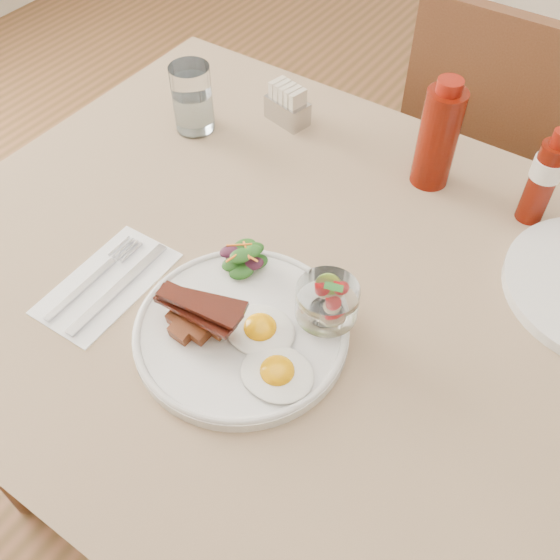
{
  "coord_description": "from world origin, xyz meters",
  "views": [
    {
      "loc": [
        0.2,
        -0.49,
        1.42
      ],
      "look_at": [
        -0.09,
        -0.07,
        0.82
      ],
      "focal_mm": 40.0,
      "sensor_mm": 36.0,
      "label": 1
    }
  ],
  "objects": [
    {
      "name": "chair_far",
      "position": [
        0.0,
        0.66,
        0.52
      ],
      "size": [
        0.42,
        0.42,
        0.93
      ],
      "color": "brown",
      "rests_on": "ground"
    },
    {
      "name": "side_salad",
      "position": [
        -0.17,
        -0.04,
        0.79
      ],
      "size": [
        0.07,
        0.06,
        0.04
      ],
      "rotation": [
        0.0,
        0.0,
        0.25
      ],
      "color": "#194B14",
      "rests_on": "main_plate"
    },
    {
      "name": "sugar_caddy",
      "position": [
        -0.33,
        0.3,
        0.78
      ],
      "size": [
        0.09,
        0.06,
        0.07
      ],
      "rotation": [
        0.0,
        0.0,
        -0.22
      ],
      "color": "#AEAEB2",
      "rests_on": "table"
    },
    {
      "name": "main_plate",
      "position": [
        -0.11,
        -0.13,
        0.76
      ],
      "size": [
        0.28,
        0.28,
        0.02
      ],
      "primitive_type": "cylinder",
      "color": "silver",
      "rests_on": "table"
    },
    {
      "name": "napkin_cutlery",
      "position": [
        -0.32,
        -0.16,
        0.75
      ],
      "size": [
        0.11,
        0.2,
        0.01
      ],
      "rotation": [
        0.0,
        0.0,
        0.02
      ],
      "color": "white",
      "rests_on": "table"
    },
    {
      "name": "bacon_potato_pile",
      "position": [
        -0.16,
        -0.16,
        0.79
      ],
      "size": [
        0.13,
        0.08,
        0.06
      ],
      "rotation": [
        0.0,
        0.0,
        -0.33
      ],
      "color": "brown",
      "rests_on": "main_plate"
    },
    {
      "name": "fruit_cup",
      "position": [
        -0.03,
        -0.06,
        0.81
      ],
      "size": [
        0.08,
        0.08,
        0.08
      ],
      "rotation": [
        0.0,
        0.0,
        -0.2
      ],
      "color": "white",
      "rests_on": "main_plate"
    },
    {
      "name": "water_glass",
      "position": [
        -0.45,
        0.19,
        0.8
      ],
      "size": [
        0.07,
        0.07,
        0.12
      ],
      "color": "white",
      "rests_on": "table"
    },
    {
      "name": "ketchup_bottle",
      "position": [
        -0.05,
        0.3,
        0.84
      ],
      "size": [
        0.08,
        0.08,
        0.18
      ],
      "rotation": [
        0.0,
        0.0,
        -0.34
      ],
      "color": "#5B0F05",
      "rests_on": "table"
    },
    {
      "name": "hot_sauce_bottle",
      "position": [
        0.12,
        0.3,
        0.83
      ],
      "size": [
        0.05,
        0.05,
        0.16
      ],
      "rotation": [
        0.0,
        0.0,
        0.01
      ],
      "color": "#5B0F05",
      "rests_on": "table"
    },
    {
      "name": "fried_eggs",
      "position": [
        -0.06,
        -0.14,
        0.78
      ],
      "size": [
        0.15,
        0.12,
        0.03
      ],
      "rotation": [
        0.0,
        0.0,
        -0.01
      ],
      "color": "white",
      "rests_on": "main_plate"
    },
    {
      "name": "table",
      "position": [
        0.0,
        0.0,
        0.66
      ],
      "size": [
        1.33,
        0.88,
        0.75
      ],
      "color": "brown",
      "rests_on": "ground"
    }
  ]
}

